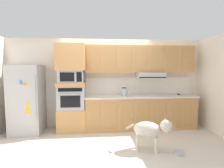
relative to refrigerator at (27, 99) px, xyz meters
name	(u,v)px	position (x,y,z in m)	size (l,w,h in m)	color
ground_plane	(109,140)	(2.08, -0.68, -0.88)	(9.60, 9.60, 0.00)	beige
back_kitchen_wall	(106,83)	(2.08, 0.43, 0.37)	(6.20, 0.12, 2.50)	silver
side_panel_right	(224,86)	(4.88, -0.68, 0.37)	(0.12, 7.10, 2.50)	white
refrigerator	(27,99)	(0.00, 0.00, 0.00)	(0.76, 0.73, 1.76)	#ADADB2
oven_base_cabinet	(72,119)	(1.13, 0.07, -0.58)	(0.74, 0.62, 0.60)	tan
built_in_oven	(72,97)	(1.13, 0.07, 0.02)	(0.70, 0.62, 0.60)	#A8AAAF
appliance_mid_shelf	(72,84)	(1.13, 0.07, 0.37)	(0.74, 0.62, 0.10)	tan
microwave	(71,76)	(1.13, 0.07, 0.58)	(0.64, 0.54, 0.32)	#A8AAAF
appliance_upper_cabinet	(71,57)	(1.13, 0.07, 1.08)	(0.74, 0.62, 0.68)	tan
lower_cabinet_run	(141,113)	(3.02, 0.07, -0.44)	(3.03, 0.63, 0.88)	tan
countertop_slab	(141,96)	(3.02, 0.07, 0.02)	(3.07, 0.64, 0.04)	beige
backsplash_panel	(138,86)	(3.02, 0.36, 0.29)	(3.07, 0.02, 0.50)	white
upper_cabinet_with_hood	(141,60)	(3.03, 0.19, 1.02)	(3.03, 0.48, 0.88)	tan
screwdriver	(179,94)	(4.15, 0.14, 0.05)	(0.15, 0.14, 0.03)	black
electric_kettle	(124,92)	(2.54, 0.02, 0.15)	(0.17, 0.17, 0.24)	#A8AAAF
dog	(151,129)	(2.88, -1.30, -0.44)	(0.98, 0.44, 0.67)	beige
dog_food_bowl	(178,152)	(3.38, -1.49, -0.85)	(0.20, 0.20, 0.06)	#B2B7BC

